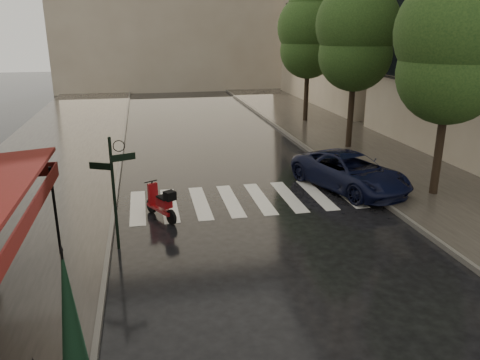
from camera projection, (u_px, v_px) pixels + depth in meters
name	position (u px, v px, depth m)	size (l,w,h in m)	color
ground	(170.00, 304.00, 10.16)	(120.00, 120.00, 0.00)	black
sidewalk_near	(49.00, 163.00, 20.44)	(6.00, 60.00, 0.12)	#38332D
sidewalk_far	(362.00, 147.00, 23.28)	(5.50, 60.00, 0.12)	#38332D
curb_near	(121.00, 159.00, 21.03)	(0.12, 60.00, 0.16)	#595651
curb_far	(309.00, 149.00, 22.74)	(0.12, 60.00, 0.16)	#595651
crosswalk	(245.00, 199.00, 16.31)	(7.85, 3.20, 0.01)	silver
signpost	(114.00, 184.00, 12.15)	(1.17, 0.29, 3.10)	black
tree_near	(454.00, 41.00, 15.01)	(3.80, 3.80, 7.99)	black
tree_mid	(357.00, 30.00, 21.42)	(3.80, 3.80, 8.34)	black
tree_far	(309.00, 32.00, 28.02)	(3.80, 3.80, 8.16)	black
scooter	(162.00, 204.00, 14.52)	(0.94, 1.52, 1.10)	black
parked_car	(350.00, 172.00, 17.20)	(2.22, 4.80, 1.34)	black
parasol_front	(69.00, 312.00, 7.37)	(0.44, 0.44, 2.46)	black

